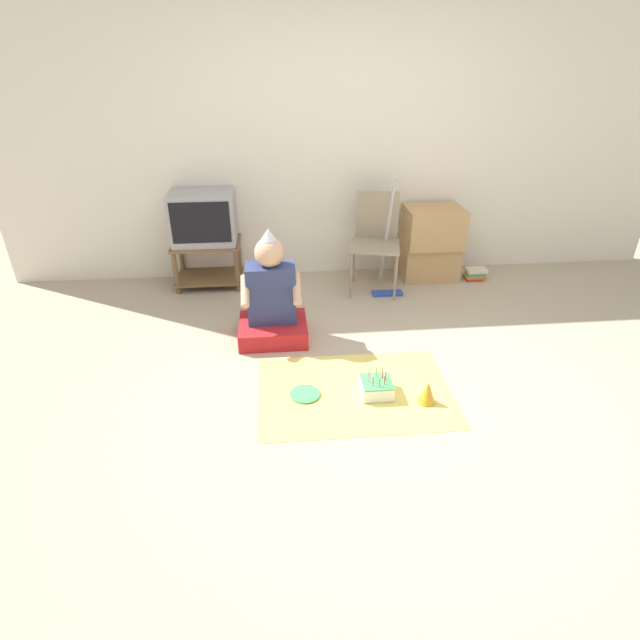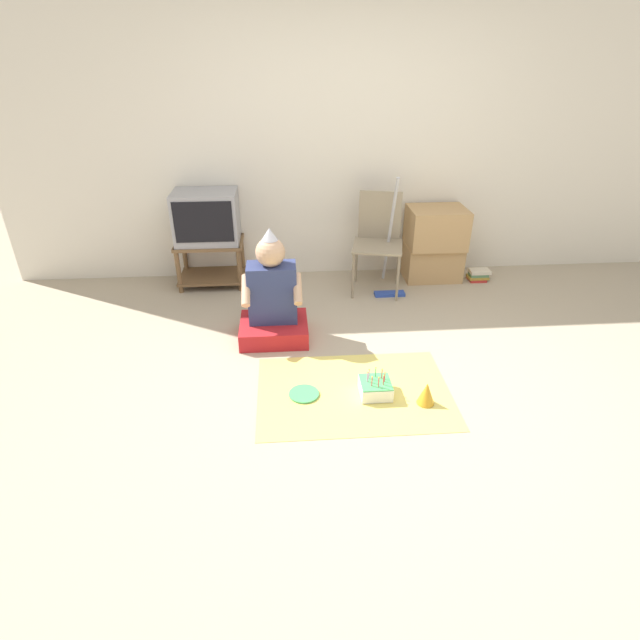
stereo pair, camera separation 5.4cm
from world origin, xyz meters
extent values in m
plane|color=tan|center=(0.00, 0.00, 0.00)|extent=(16.00, 16.00, 0.00)
cube|color=silver|center=(0.00, 2.15, 1.27)|extent=(6.40, 0.06, 2.55)
cube|color=brown|center=(-1.30, 1.90, 0.42)|extent=(0.62, 0.43, 0.03)
cube|color=brown|center=(-1.30, 1.90, 0.08)|extent=(0.62, 0.43, 0.02)
cylinder|color=brown|center=(-1.58, 1.72, 0.22)|extent=(0.04, 0.04, 0.43)
cylinder|color=brown|center=(-1.02, 1.72, 0.22)|extent=(0.04, 0.04, 0.43)
cylinder|color=brown|center=(-1.58, 2.09, 0.22)|extent=(0.04, 0.04, 0.43)
cylinder|color=brown|center=(-1.02, 2.09, 0.22)|extent=(0.04, 0.04, 0.43)
cube|color=#99999E|center=(-1.30, 1.91, 0.66)|extent=(0.57, 0.41, 0.46)
cube|color=black|center=(-1.30, 1.70, 0.68)|extent=(0.51, 0.01, 0.36)
cube|color=gray|center=(0.24, 1.62, 0.44)|extent=(0.52, 0.51, 0.02)
cube|color=gray|center=(0.29, 1.82, 0.67)|extent=(0.38, 0.10, 0.45)
cylinder|color=gray|center=(0.01, 1.48, 0.22)|extent=(0.02, 0.02, 0.44)
cylinder|color=gray|center=(0.40, 1.39, 0.22)|extent=(0.02, 0.02, 0.44)
cylinder|color=gray|center=(0.09, 1.85, 0.22)|extent=(0.02, 0.02, 0.44)
cylinder|color=gray|center=(0.48, 1.76, 0.22)|extent=(0.02, 0.02, 0.44)
cube|color=tan|center=(0.85, 1.88, 0.17)|extent=(0.54, 0.34, 0.34)
cube|color=tan|center=(0.85, 1.88, 0.52)|extent=(0.53, 0.42, 0.37)
cube|color=#2D4CB2|center=(0.36, 1.51, 0.01)|extent=(0.28, 0.09, 0.03)
cylinder|color=#B7B7BC|center=(0.36, 1.68, 0.56)|extent=(0.03, 0.36, 1.06)
cube|color=#B72D28|center=(1.29, 1.78, 0.01)|extent=(0.16, 0.14, 0.02)
cube|color=#A88933|center=(1.29, 1.78, 0.04)|extent=(0.19, 0.13, 0.02)
cube|color=#60936B|center=(1.30, 1.78, 0.06)|extent=(0.18, 0.10, 0.03)
cube|color=beige|center=(1.30, 1.78, 0.09)|extent=(0.20, 0.13, 0.03)
cube|color=red|center=(-0.71, 0.83, 0.07)|extent=(0.53, 0.45, 0.14)
cube|color=navy|center=(-0.71, 0.87, 0.37)|extent=(0.37, 0.22, 0.46)
sphere|color=tan|center=(-0.71, 0.87, 0.70)|extent=(0.22, 0.22, 0.22)
cone|color=silver|center=(-0.71, 0.87, 0.84)|extent=(0.12, 0.12, 0.09)
cylinder|color=tan|center=(-0.90, 0.77, 0.45)|extent=(0.06, 0.24, 0.20)
cylinder|color=tan|center=(-0.51, 0.77, 0.45)|extent=(0.06, 0.24, 0.20)
cube|color=#EAD666|center=(-0.17, 0.07, 0.00)|extent=(1.28, 0.90, 0.01)
cube|color=white|center=(-0.03, 0.03, 0.05)|extent=(0.20, 0.20, 0.09)
cube|color=#4CB266|center=(-0.03, 0.03, 0.10)|extent=(0.20, 0.20, 0.01)
cylinder|color=#EA4C4C|center=(0.02, 0.02, 0.13)|extent=(0.01, 0.01, 0.07)
sphere|color=#FFCC4C|center=(0.02, 0.02, 0.18)|extent=(0.01, 0.01, 0.01)
cylinder|color=#EA4C4C|center=(0.01, 0.06, 0.13)|extent=(0.01, 0.01, 0.07)
sphere|color=#FFCC4C|center=(0.01, 0.06, 0.18)|extent=(0.01, 0.01, 0.01)
cylinder|color=#66C666|center=(-0.03, 0.08, 0.13)|extent=(0.01, 0.01, 0.07)
sphere|color=#FFCC4C|center=(-0.03, 0.08, 0.18)|extent=(0.01, 0.01, 0.01)
cylinder|color=#E58CCC|center=(-0.08, 0.06, 0.13)|extent=(0.01, 0.01, 0.07)
sphere|color=#FFCC4C|center=(-0.08, 0.06, 0.18)|extent=(0.01, 0.01, 0.01)
cylinder|color=#E58CCC|center=(-0.09, 0.03, 0.13)|extent=(0.01, 0.01, 0.07)
sphere|color=#FFCC4C|center=(-0.09, 0.03, 0.18)|extent=(0.01, 0.01, 0.01)
cylinder|color=#EA4C4C|center=(-0.07, -0.02, 0.13)|extent=(0.01, 0.01, 0.07)
sphere|color=#FFCC4C|center=(-0.07, -0.02, 0.18)|extent=(0.01, 0.01, 0.01)
cylinder|color=#EA4C4C|center=(-0.03, -0.03, 0.13)|extent=(0.01, 0.01, 0.07)
sphere|color=#FFCC4C|center=(-0.03, -0.03, 0.18)|extent=(0.01, 0.01, 0.01)
cylinder|color=#EA4C4C|center=(0.01, -0.01, 0.13)|extent=(0.01, 0.01, 0.07)
sphere|color=#FFCC4C|center=(0.01, -0.01, 0.18)|extent=(0.01, 0.01, 0.01)
cone|color=gold|center=(0.27, -0.09, 0.08)|extent=(0.12, 0.12, 0.15)
cylinder|color=#4CB266|center=(-0.51, 0.06, 0.01)|extent=(0.20, 0.20, 0.01)
camera|label=1|loc=(-0.66, -2.60, 2.03)|focal=28.00mm
camera|label=2|loc=(-0.60, -2.60, 2.03)|focal=28.00mm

